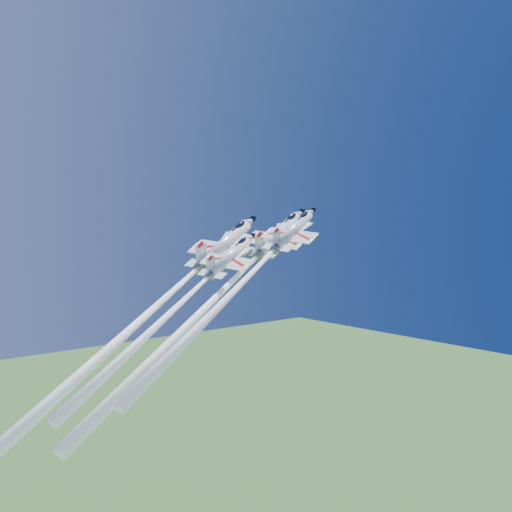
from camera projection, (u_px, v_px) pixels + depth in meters
jet_lead at (218, 295)px, 84.99m from camera, size 43.40×17.54×39.06m
jet_left at (148, 313)px, 83.53m from camera, size 46.97×18.95×42.36m
jet_right at (243, 282)px, 80.50m from camera, size 35.54×14.40×31.90m
jet_slot at (178, 305)px, 81.06m from camera, size 32.81×13.37×29.19m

